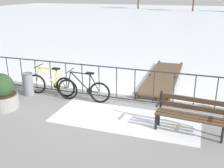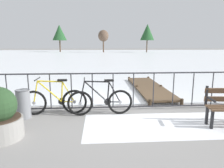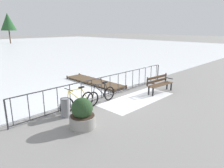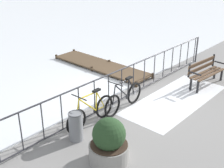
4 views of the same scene
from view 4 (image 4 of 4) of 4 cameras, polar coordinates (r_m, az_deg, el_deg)
ground_plane at (r=9.39m, az=2.92°, el=-2.67°), size 160.00×160.00×0.00m
snow_patch at (r=9.49m, az=12.08°, el=-2.91°), size 3.90×1.59×0.01m
railing_fence at (r=9.16m, az=3.00°, el=0.46°), size 9.06×0.06×1.07m
bicycle_near_railing at (r=8.56m, az=2.29°, el=-2.70°), size 1.71×0.52×0.97m
bicycle_second at (r=7.84m, az=-4.04°, el=-5.42°), size 1.71×0.52×0.97m
park_bench at (r=10.61m, az=17.37°, el=2.45°), size 1.64×0.63×0.89m
planter_with_shrub at (r=6.51m, az=-0.57°, el=-11.17°), size 0.88×0.88×1.04m
trash_bin at (r=7.28m, az=-6.92°, el=-8.01°), size 0.35×0.35×0.73m
wooden_dock at (r=11.76m, az=-2.16°, el=3.61°), size 1.10×4.37×0.20m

